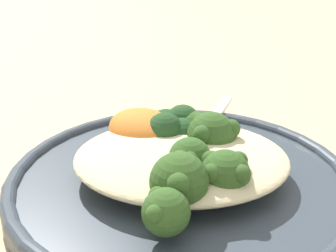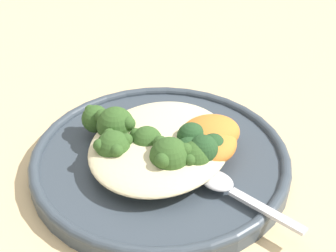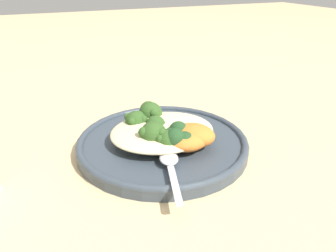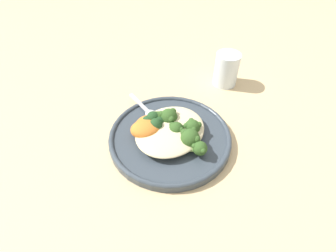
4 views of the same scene
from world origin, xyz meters
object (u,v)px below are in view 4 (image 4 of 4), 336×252
(plate, at_px, (171,136))
(sweet_potato_chunk_0, at_px, (146,129))
(water_glass, at_px, (226,69))
(broccoli_stalk_5, at_px, (158,123))
(quinoa_mound, at_px, (170,131))
(broccoli_stalk_4, at_px, (167,122))
(broccoli_stalk_0, at_px, (190,147))
(broccoli_stalk_3, at_px, (173,132))
(sweet_potato_chunk_1, at_px, (147,126))
(broccoli_stalk_1, at_px, (188,138))
(kale_tuft, at_px, (153,123))
(spoon, at_px, (148,111))
(broccoli_stalk_2, at_px, (186,130))

(plate, distance_m, sweet_potato_chunk_0, 0.06)
(water_glass, bearing_deg, broccoli_stalk_5, -4.80)
(quinoa_mound, relative_size, broccoli_stalk_4, 1.45)
(quinoa_mound, height_order, broccoli_stalk_0, broccoli_stalk_0)
(broccoli_stalk_3, height_order, sweet_potato_chunk_0, same)
(sweet_potato_chunk_1, bearing_deg, broccoli_stalk_5, 146.82)
(broccoli_stalk_0, bearing_deg, broccoli_stalk_1, 114.21)
(kale_tuft, xyz_separation_m, water_glass, (-0.29, 0.03, 0.01))
(broccoli_stalk_1, bearing_deg, sweet_potato_chunk_0, 160.81)
(broccoli_stalk_3, distance_m, water_glass, 0.28)
(broccoli_stalk_4, xyz_separation_m, spoon, (-0.01, -0.07, -0.01))
(plate, bearing_deg, kale_tuft, -70.10)
(broccoli_stalk_0, xyz_separation_m, broccoli_stalk_3, (-0.01, -0.05, 0.00))
(quinoa_mound, distance_m, broccoli_stalk_2, 0.04)
(broccoli_stalk_0, xyz_separation_m, spoon, (-0.04, -0.15, -0.01))
(broccoli_stalk_2, xyz_separation_m, broccoli_stalk_4, (0.01, -0.05, 0.00))
(spoon, bearing_deg, broccoli_stalk_5, 171.03)
(spoon, xyz_separation_m, water_glass, (-0.25, 0.07, 0.02))
(broccoli_stalk_0, xyz_separation_m, broccoli_stalk_1, (-0.01, -0.01, 0.01))
(sweet_potato_chunk_1, distance_m, water_glass, 0.30)
(broccoli_stalk_2, relative_size, sweet_potato_chunk_0, 1.46)
(broccoli_stalk_5, height_order, water_glass, water_glass)
(plate, relative_size, broccoli_stalk_2, 2.86)
(broccoli_stalk_4, distance_m, broccoli_stalk_5, 0.02)
(broccoli_stalk_0, distance_m, broccoli_stalk_4, 0.08)
(quinoa_mound, distance_m, broccoli_stalk_3, 0.01)
(broccoli_stalk_2, height_order, broccoli_stalk_5, broccoli_stalk_2)
(broccoli_stalk_1, height_order, spoon, broccoli_stalk_1)
(broccoli_stalk_5, distance_m, sweet_potato_chunk_0, 0.04)
(sweet_potato_chunk_1, relative_size, kale_tuft, 1.22)
(broccoli_stalk_2, xyz_separation_m, kale_tuft, (0.03, -0.07, 0.00))
(plate, relative_size, broccoli_stalk_5, 3.10)
(plate, height_order, broccoli_stalk_1, broccoli_stalk_1)
(water_glass, bearing_deg, broccoli_stalk_4, -1.43)
(broccoli_stalk_5, relative_size, water_glass, 0.96)
(plate, bearing_deg, sweet_potato_chunk_0, -47.28)
(broccoli_stalk_2, bearing_deg, spoon, 113.19)
(quinoa_mound, bearing_deg, broccoli_stalk_1, 92.66)
(quinoa_mound, relative_size, water_glass, 1.82)
(plate, xyz_separation_m, water_glass, (-0.27, -0.01, 0.03))
(broccoli_stalk_5, bearing_deg, broccoli_stalk_4, -97.19)
(broccoli_stalk_0, bearing_deg, quinoa_mound, 147.60)
(broccoli_stalk_2, distance_m, spoon, 0.12)
(plate, bearing_deg, broccoli_stalk_2, 114.68)
(plate, relative_size, broccoli_stalk_0, 2.56)
(sweet_potato_chunk_0, xyz_separation_m, kale_tuft, (-0.02, 0.00, 0.00))
(broccoli_stalk_5, bearing_deg, broccoli_stalk_3, -137.09)
(broccoli_stalk_3, bearing_deg, spoon, 85.38)
(broccoli_stalk_1, height_order, broccoli_stalk_2, broccoli_stalk_1)
(broccoli_stalk_2, height_order, kale_tuft, same)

